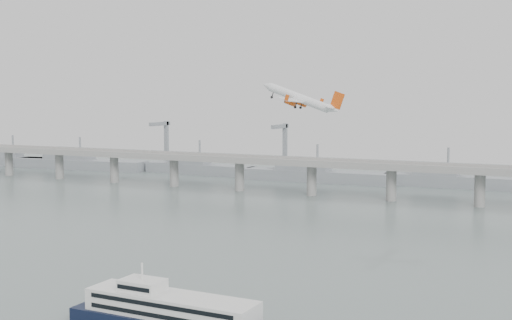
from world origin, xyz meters
The scene contains 5 objects.
ground centered at (0.00, 0.00, 0.00)m, with size 900.00×900.00×0.00m, color slate.
bridge centered at (-1.15, 200.00, 17.65)m, with size 800.00×22.00×23.90m.
distant_fleet centered at (-155.36, 265.08, 6.22)m, with size 453.00×60.90×40.00m.
ferry centered at (23.22, -46.78, 4.83)m, with size 94.46×17.41×17.82m.
airliner centered at (9.17, 80.87, 60.72)m, with size 39.82×36.03×15.54m.
Camera 1 is at (117.80, -195.52, 62.58)m, focal length 48.00 mm.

